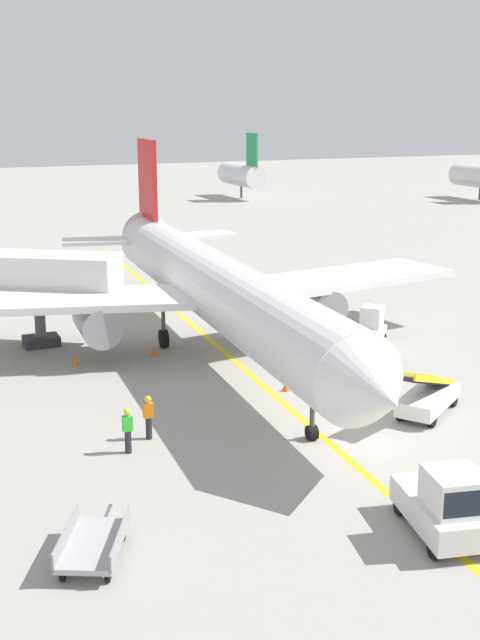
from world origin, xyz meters
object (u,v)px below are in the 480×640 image
at_px(safety_cone_nose_right, 154,351).
at_px(ground_crew_marshaller, 148,416).
at_px(pushback_tug, 447,505).
at_px(ground_crew_wing_walker, 128,429).
at_px(airliner, 212,286).
at_px(safety_cone_wingtip_right, 286,386).
at_px(belt_loader_forward_hold, 427,396).
at_px(baggage_cart_loaded, 94,544).
at_px(baggage_tug_near_wing, 370,329).
at_px(safety_cone_nose_left, 76,361).

bearing_deg(safety_cone_nose_right, ground_crew_marshaller, -108.65).
distance_m(pushback_tug, ground_crew_wing_walker, 11.55).
relative_size(airliner, ground_crew_marshaller, 20.78).
relative_size(ground_crew_wing_walker, safety_cone_nose_right, 3.86).
bearing_deg(safety_cone_wingtip_right, belt_loader_forward_hold, -49.70).
bearing_deg(safety_cone_nose_right, safety_cone_wingtip_right, -63.32).
distance_m(baggage_cart_loaded, safety_cone_wingtip_right, 14.89).
distance_m(baggage_cart_loaded, ground_crew_marshaller, 8.37).
height_order(belt_loader_forward_hold, ground_crew_marshaller, belt_loader_forward_hold).
bearing_deg(ground_crew_wing_walker, airliner, 54.65).
distance_m(baggage_cart_loaded, safety_cone_nose_right, 18.89).
distance_m(belt_loader_forward_hold, safety_cone_nose_right, 14.33).
xyz_separation_m(baggage_tug_near_wing, baggage_cart_loaded, (-17.96, -14.40, -0.46)).
height_order(baggage_tug_near_wing, ground_crew_wing_walker, baggage_tug_near_wing).
bearing_deg(safety_cone_wingtip_right, safety_cone_nose_right, 116.68).
xyz_separation_m(baggage_tug_near_wing, safety_cone_nose_right, (-10.71, 3.04, -0.71)).
height_order(baggage_cart_loaded, ground_crew_marshaller, ground_crew_marshaller).
bearing_deg(safety_cone_nose_left, pushback_tug, -72.60).
relative_size(pushback_tug, safety_cone_wingtip_right, 8.93).
distance_m(baggage_tug_near_wing, safety_cone_nose_right, 11.15).
relative_size(pushback_tug, baggage_cart_loaded, 1.05).
height_order(ground_crew_wing_walker, safety_cone_nose_left, ground_crew_wing_walker).
height_order(ground_crew_wing_walker, safety_cone_wingtip_right, ground_crew_wing_walker).
relative_size(ground_crew_wing_walker, safety_cone_wingtip_right, 3.86).
height_order(pushback_tug, baggage_tug_near_wing, pushback_tug).
relative_size(belt_loader_forward_hold, baggage_cart_loaded, 1.30).
height_order(belt_loader_forward_hold, baggage_cart_loaded, belt_loader_forward_hold).
xyz_separation_m(safety_cone_nose_left, safety_cone_nose_right, (3.97, 0.03, 0.00)).
distance_m(airliner, safety_cone_nose_left, 7.65).
distance_m(baggage_tug_near_wing, ground_crew_wing_walker, 17.10).
height_order(baggage_cart_loaded, safety_cone_nose_right, baggage_cart_loaded).
distance_m(airliner, baggage_tug_near_wing, 8.52).
distance_m(baggage_tug_near_wing, baggage_cart_loaded, 23.03).
xyz_separation_m(safety_cone_nose_left, safety_cone_wingtip_right, (7.67, -7.32, 0.00)).
bearing_deg(baggage_tug_near_wing, ground_crew_marshaller, -153.60).
height_order(pushback_tug, belt_loader_forward_hold, belt_loader_forward_hold).
bearing_deg(baggage_cart_loaded, belt_loader_forward_hold, 19.73).
bearing_deg(pushback_tug, baggage_tug_near_wing, 64.19).
xyz_separation_m(belt_loader_forward_hold, ground_crew_marshaller, (-11.09, 2.04, 0.13)).
bearing_deg(ground_crew_marshaller, safety_cone_wingtip_right, 20.75).
xyz_separation_m(ground_crew_wing_walker, safety_cone_wingtip_right, (8.14, 3.61, -0.69)).
distance_m(airliner, baggage_cart_loaded, 19.99).
bearing_deg(baggage_cart_loaded, safety_cone_wingtip_right, 42.66).
xyz_separation_m(airliner, baggage_cart_loaded, (-10.22, -16.93, -2.95)).
relative_size(safety_cone_nose_left, safety_cone_wingtip_right, 1.00).
xyz_separation_m(baggage_cart_loaded, safety_cone_nose_left, (3.28, 17.41, -0.25)).
bearing_deg(pushback_tug, ground_crew_marshaller, 119.35).
bearing_deg(baggage_tug_near_wing, ground_crew_wing_walker, -152.40).
height_order(airliner, safety_cone_wingtip_right, airliner).
height_order(baggage_tug_near_wing, ground_crew_marshaller, baggage_tug_near_wing).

